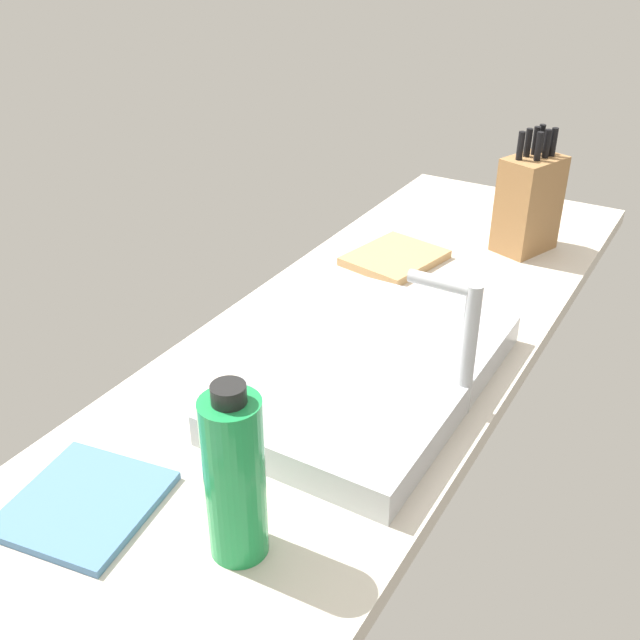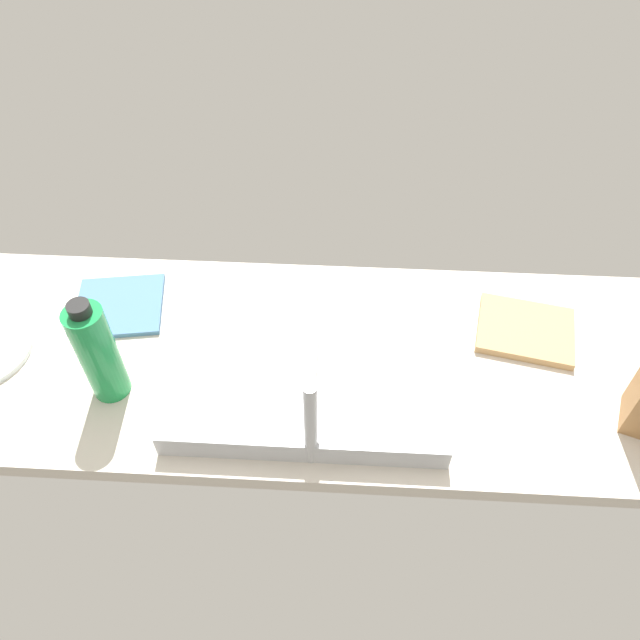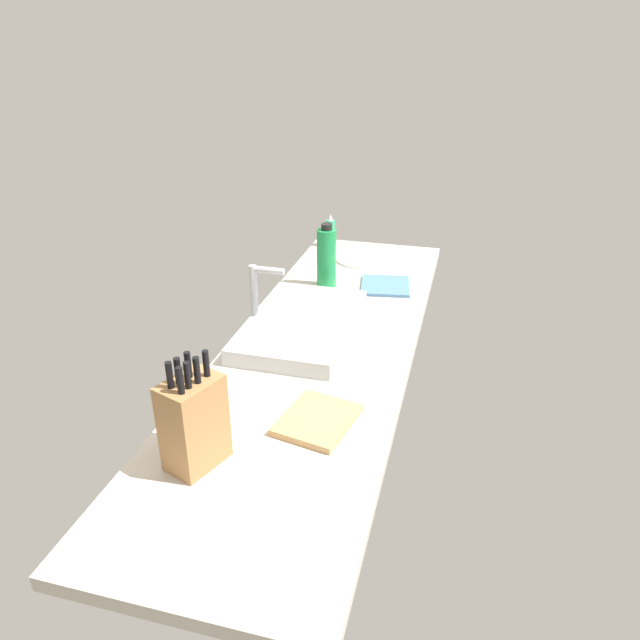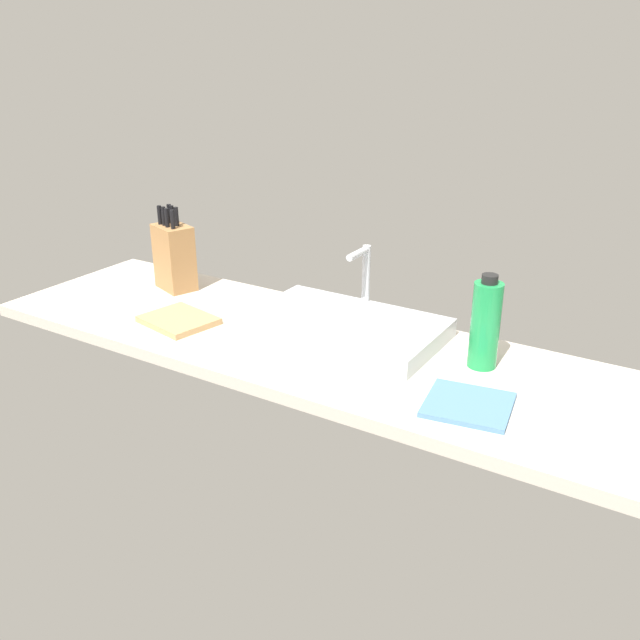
{
  "view_description": "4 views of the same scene",
  "coord_description": "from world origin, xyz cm",
  "views": [
    {
      "loc": [
        95.98,
        52.15,
        73.96
      ],
      "look_at": [
        2.49,
        -3.12,
        11.75
      ],
      "focal_mm": 41.8,
      "sensor_mm": 36.0,
      "label": 1
    },
    {
      "loc": [
        -1.29,
        79.3,
        104.11
      ],
      "look_at": [
        3.22,
        -1.99,
        13.28
      ],
      "focal_mm": 34.43,
      "sensor_mm": 36.0,
      "label": 2
    },
    {
      "loc": [
        -156.83,
        -41.17,
        91.45
      ],
      "look_at": [
        -2.14,
        0.09,
        12.4
      ],
      "focal_mm": 33.21,
      "sensor_mm": 36.0,
      "label": 3
    },
    {
      "loc": [
        91.61,
        -144.75,
        81.03
      ],
      "look_at": [
        0.45,
        2.51,
        9.19
      ],
      "focal_mm": 38.49,
      "sensor_mm": 36.0,
      "label": 4
    }
  ],
  "objects": [
    {
      "name": "sink_basin",
      "position": [
        5.11,
        8.22,
        6.1
      ],
      "size": [
        53.14,
        32.17,
        5.2
      ],
      "primitive_type": "cube",
      "color": "#B7BABF",
      "rests_on": "countertop_slab"
    },
    {
      "name": "faucet",
      "position": [
        3.61,
        22.06,
        16.34
      ],
      "size": [
        5.5,
        11.47,
        22.11
      ],
      "color": "#B7BABF",
      "rests_on": "countertop_slab"
    },
    {
      "name": "dish_towel",
      "position": [
        48.77,
        -11.91,
        4.1
      ],
      "size": [
        21.45,
        20.63,
        1.2
      ],
      "primitive_type": "cube",
      "rotation": [
        0.0,
        0.0,
        0.16
      ],
      "color": "teal",
      "rests_on": "countertop_slab"
    },
    {
      "name": "cutting_board",
      "position": [
        -40.7,
        -9.47,
        4.4
      ],
      "size": [
        22.92,
        20.1,
        1.8
      ],
      "primitive_type": "cube",
      "rotation": [
        0.0,
        0.0,
        -0.2
      ],
      "color": "tan",
      "rests_on": "countertop_slab"
    },
    {
      "name": "countertop_slab",
      "position": [
        0.0,
        0.0,
        1.75
      ],
      "size": [
        197.03,
        56.47,
        3.5
      ],
      "primitive_type": "cube",
      "color": "beige",
      "rests_on": "ground"
    },
    {
      "name": "water_bottle",
      "position": [
        44.12,
        9.94,
        14.97
      ],
      "size": [
        7.3,
        7.3,
        24.44
      ],
      "color": "#1E8E47",
      "rests_on": "countertop_slab"
    }
  ]
}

